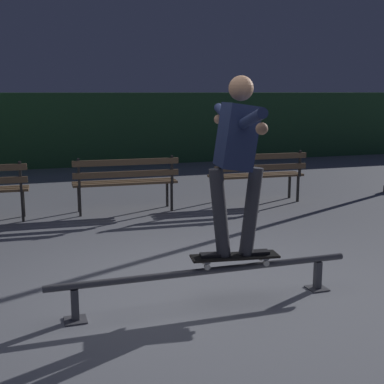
# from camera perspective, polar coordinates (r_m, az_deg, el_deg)

# --- Properties ---
(ground_plane) EXTENTS (90.00, 90.00, 0.00)m
(ground_plane) POSITION_cam_1_polar(r_m,az_deg,el_deg) (4.92, 0.47, -11.04)
(ground_plane) COLOR slate
(hedge_backdrop) EXTENTS (24.00, 1.20, 1.82)m
(hedge_backdrop) POSITION_cam_1_polar(r_m,az_deg,el_deg) (13.70, -12.03, 6.80)
(hedge_backdrop) COLOR #2D5B33
(hedge_backdrop) RESTS_ON ground
(grind_rail) EXTENTS (2.74, 0.18, 0.33)m
(grind_rail) POSITION_cam_1_polar(r_m,az_deg,el_deg) (4.60, 1.48, -9.19)
(grind_rail) COLOR #47474C
(grind_rail) RESTS_ON ground
(skateboard) EXTENTS (0.80, 0.30, 0.09)m
(skateboard) POSITION_cam_1_polar(r_m,az_deg,el_deg) (4.65, 4.71, -7.10)
(skateboard) COLOR black
(skateboard) RESTS_ON grind_rail
(skateboarder) EXTENTS (0.63, 1.40, 1.56)m
(skateboarder) POSITION_cam_1_polar(r_m,az_deg,el_deg) (4.45, 4.93, 4.44)
(skateboarder) COLOR black
(skateboarder) RESTS_ON skateboard
(park_bench_left_center) EXTENTS (1.62, 0.49, 0.88)m
(park_bench_left_center) POSITION_cam_1_polar(r_m,az_deg,el_deg) (8.03, -7.29, 1.51)
(park_bench_left_center) COLOR #282623
(park_bench_left_center) RESTS_ON ground
(park_bench_right_center) EXTENTS (1.62, 0.49, 0.88)m
(park_bench_right_center) POSITION_cam_1_polar(r_m,az_deg,el_deg) (8.72, 7.23, 2.25)
(park_bench_right_center) COLOR #282623
(park_bench_right_center) RESTS_ON ground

